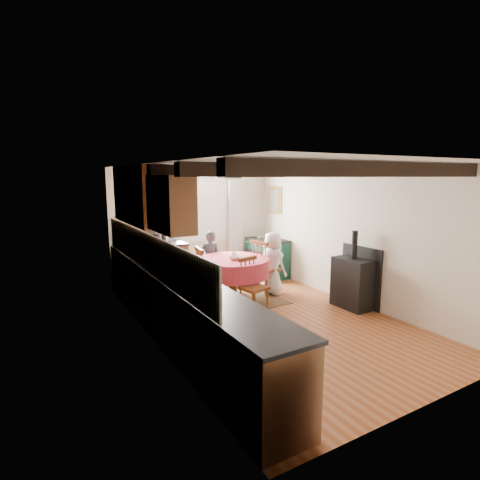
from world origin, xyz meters
TOP-DOWN VIEW (x-y plane):
  - floor at (0.00, 0.00)m, footprint 3.60×5.50m
  - ceiling at (0.00, 0.00)m, footprint 3.60×5.50m
  - wall_back at (0.00, 2.75)m, footprint 3.60×0.00m
  - wall_front at (0.00, -2.75)m, footprint 3.60×0.00m
  - wall_left at (-1.80, 0.00)m, footprint 0.00×5.50m
  - wall_right at (1.80, 0.00)m, footprint 0.00×5.50m
  - beam_a at (0.00, -2.00)m, footprint 3.60×0.16m
  - beam_b at (0.00, -1.00)m, footprint 3.60×0.16m
  - beam_c at (0.00, 0.00)m, footprint 3.60×0.16m
  - beam_d at (0.00, 1.00)m, footprint 3.60×0.16m
  - beam_e at (0.00, 2.00)m, footprint 3.60×0.16m
  - splash_left at (-1.78, 0.30)m, footprint 0.02×4.50m
  - splash_back at (-1.00, 2.73)m, footprint 1.40×0.02m
  - base_cabinet_left at (-1.50, 0.00)m, footprint 0.60×5.30m
  - base_cabinet_back at (-1.05, 2.45)m, footprint 1.30×0.60m
  - worktop_left at (-1.48, 0.00)m, footprint 0.64×5.30m
  - worktop_back at (-1.05, 2.43)m, footprint 1.30×0.64m
  - wall_cabinet_glass at (-1.63, 1.20)m, footprint 0.34×1.80m
  - wall_cabinet_solid at (-1.63, -0.30)m, footprint 0.34×0.90m
  - window_frame at (0.10, 2.73)m, footprint 1.34×0.03m
  - window_pane at (0.10, 2.74)m, footprint 1.20×0.01m
  - curtain_left at (-0.75, 2.65)m, footprint 0.35×0.10m
  - curtain_right at (0.95, 2.65)m, footprint 0.35×0.10m
  - curtain_rod at (0.10, 2.65)m, footprint 2.00×0.03m
  - wall_picture at (1.77, 2.30)m, footprint 0.04×0.50m
  - wall_plate at (1.05, 2.72)m, footprint 0.30×0.02m
  - rug at (-0.03, 1.01)m, footprint 1.73×1.34m
  - dining_table at (-0.03, 1.01)m, footprint 1.30×1.30m
  - chair_near at (-0.03, 0.30)m, footprint 0.47×0.49m
  - chair_left at (-0.89, 0.98)m, footprint 0.54×0.53m
  - chair_right at (0.74, 1.10)m, footprint 0.55×0.54m
  - aga_range at (1.47, 2.12)m, footprint 0.61×0.95m
  - cast_iron_stove at (1.58, -0.32)m, footprint 0.40×0.67m
  - child_far at (-0.10, 1.82)m, footprint 0.50×0.40m
  - child_right at (0.83, 1.00)m, footprint 0.51×0.66m
  - bowl_a at (0.01, 0.96)m, footprint 0.31×0.31m
  - bowl_b at (-0.04, 0.92)m, footprint 0.25×0.25m
  - cup at (0.05, 1.11)m, footprint 0.13×0.13m
  - canister_tall at (-1.39, 2.44)m, footprint 0.15×0.15m
  - canister_wide at (-0.95, 2.52)m, footprint 0.17×0.17m
  - canister_slim at (-0.79, 2.46)m, footprint 0.10×0.10m

SIDE VIEW (x-z plane):
  - floor at x=0.00m, z-range 0.00..0.00m
  - rug at x=-0.03m, z-range 0.00..0.01m
  - dining_table at x=-0.03m, z-range 0.00..0.79m
  - aga_range at x=1.47m, z-range 0.00..0.87m
  - base_cabinet_left at x=-1.50m, z-range 0.00..0.88m
  - base_cabinet_back at x=-1.05m, z-range 0.00..0.88m
  - chair_near at x=-0.03m, z-range 0.00..0.93m
  - chair_right at x=0.74m, z-range 0.00..1.05m
  - chair_left at x=-0.89m, z-range 0.00..1.06m
  - child_far at x=-0.10m, z-range 0.00..1.20m
  - child_right at x=0.83m, z-range 0.00..1.20m
  - cast_iron_stove at x=1.58m, z-range 0.00..1.34m
  - bowl_a at x=0.01m, z-range 0.79..0.84m
  - bowl_b at x=-0.04m, z-range 0.79..0.85m
  - cup at x=0.05m, z-range 0.79..0.88m
  - worktop_left at x=-1.48m, z-range 0.88..0.92m
  - worktop_back at x=-1.05m, z-range 0.88..0.92m
  - canister_wide at x=-0.95m, z-range 0.92..1.10m
  - canister_tall at x=-1.39m, z-range 0.92..1.18m
  - canister_slim at x=-0.79m, z-range 0.92..1.21m
  - curtain_left at x=-0.75m, z-range 0.05..2.15m
  - curtain_right at x=0.95m, z-range 0.05..2.15m
  - wall_back at x=0.00m, z-range 0.00..2.40m
  - wall_front at x=0.00m, z-range 0.00..2.40m
  - wall_left at x=-1.80m, z-range 0.00..2.40m
  - wall_right at x=1.80m, z-range 0.00..2.40m
  - splash_left at x=-1.78m, z-range 0.92..1.48m
  - splash_back at x=-1.00m, z-range 0.92..1.48m
  - window_frame at x=0.10m, z-range 0.83..2.37m
  - window_pane at x=0.10m, z-range 0.90..2.30m
  - wall_picture at x=1.77m, z-range 1.40..2.00m
  - wall_plate at x=1.05m, z-range 1.55..1.85m
  - wall_cabinet_solid at x=-1.63m, z-range 1.55..2.25m
  - wall_cabinet_glass at x=-1.63m, z-range 1.50..2.40m
  - curtain_rod at x=0.10m, z-range 2.19..2.22m
  - beam_a at x=0.00m, z-range 2.23..2.39m
  - beam_b at x=0.00m, z-range 2.23..2.39m
  - beam_c at x=0.00m, z-range 2.23..2.39m
  - beam_d at x=0.00m, z-range 2.23..2.39m
  - beam_e at x=0.00m, z-range 2.23..2.39m
  - ceiling at x=0.00m, z-range 2.40..2.40m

